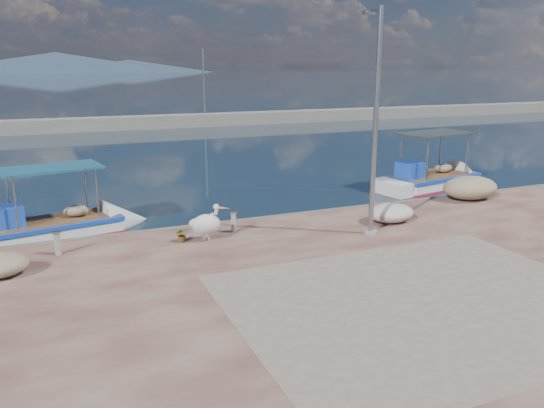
{
  "coord_description": "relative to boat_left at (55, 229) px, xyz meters",
  "views": [
    {
      "loc": [
        -6.7,
        -12.02,
        5.75
      ],
      "look_at": [
        0.0,
        3.8,
        1.3
      ],
      "focal_mm": 35.0,
      "sensor_mm": 36.0,
      "label": 1
    }
  ],
  "objects": [
    {
      "name": "potted_plant",
      "position": [
        3.63,
        -3.85,
        0.5
      ],
      "size": [
        0.44,
        0.39,
        0.45
      ],
      "primitive_type": "imported",
      "rotation": [
        0.0,
        0.0,
        -0.1
      ],
      "color": "#33722D",
      "rests_on": "quay"
    },
    {
      "name": "bollard_far",
      "position": [
        0.05,
        -3.63,
        0.66
      ],
      "size": [
        0.23,
        0.23,
        0.71
      ],
      "color": "gray",
      "rests_on": "quay"
    },
    {
      "name": "breakwater",
      "position": [
        6.8,
        32.68,
        0.38
      ],
      "size": [
        120.0,
        2.2,
        7.5
      ],
      "color": "gray",
      "rests_on": "ground"
    },
    {
      "name": "quay_patch",
      "position": [
        7.8,
        -10.32,
        0.28
      ],
      "size": [
        9.0,
        7.0,
        0.01
      ],
      "primitive_type": "cube",
      "color": "gray",
      "rests_on": "quay"
    },
    {
      "name": "boat_left",
      "position": [
        0.0,
        0.0,
        0.0
      ],
      "size": [
        6.18,
        3.04,
        2.85
      ],
      "rotation": [
        0.0,
        0.0,
        0.19
      ],
      "color": "white",
      "rests_on": "ground"
    },
    {
      "name": "net_pile_c",
      "position": [
        15.79,
        -3.05,
        0.75
      ],
      "size": [
        2.39,
        1.71,
        0.94
      ],
      "primitive_type": "ellipsoid",
      "color": "tan",
      "rests_on": "quay"
    },
    {
      "name": "lamp_post",
      "position": [
        9.46,
        -5.42,
        3.58
      ],
      "size": [
        0.44,
        0.96,
        7.0
      ],
      "color": "gray",
      "rests_on": "quay"
    },
    {
      "name": "net_pile_d",
      "position": [
        10.85,
        -4.56,
        0.6
      ],
      "size": [
        1.7,
        1.28,
        0.64
      ],
      "primitive_type": "ellipsoid",
      "color": "silver",
      "rests_on": "quay"
    },
    {
      "name": "ground",
      "position": [
        6.8,
        -7.32,
        -0.22
      ],
      "size": [
        1400.0,
        1400.0,
        0.0
      ],
      "primitive_type": "plane",
      "color": "#162635",
      "rests_on": "ground"
    },
    {
      "name": "bollard_near",
      "position": [
        5.43,
        -3.53,
        0.66
      ],
      "size": [
        0.23,
        0.23,
        0.7
      ],
      "color": "gray",
      "rests_on": "quay"
    },
    {
      "name": "mountains",
      "position": [
        11.19,
        642.68,
        9.29
      ],
      "size": [
        370.0,
        280.0,
        22.0
      ],
      "color": "#28384C",
      "rests_on": "ground"
    },
    {
      "name": "pelican",
      "position": [
        4.36,
        -4.1,
        0.84
      ],
      "size": [
        1.24,
        0.83,
        1.18
      ],
      "rotation": [
        0.0,
        0.0,
        -0.34
      ],
      "color": "tan",
      "rests_on": "quay"
    },
    {
      "name": "boat_right",
      "position": [
        17.26,
        1.1,
        0.02
      ],
      "size": [
        6.81,
        3.28,
        3.14
      ],
      "rotation": [
        0.0,
        0.0,
        0.18
      ],
      "color": "white",
      "rests_on": "ground"
    },
    {
      "name": "quay",
      "position": [
        6.8,
        -13.32,
        0.03
      ],
      "size": [
        44.0,
        22.0,
        0.5
      ],
      "primitive_type": "cube",
      "color": "#4E2721",
      "rests_on": "ground"
    }
  ]
}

